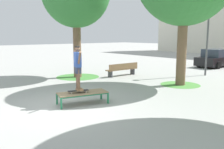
# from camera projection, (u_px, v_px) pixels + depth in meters

# --- Properties ---
(ground_plane) EXTENTS (120.00, 120.00, 0.00)m
(ground_plane) POSITION_uv_depth(u_px,v_px,m) (66.00, 106.00, 9.15)
(ground_plane) COLOR #A8A8A3
(skate_box) EXTENTS (1.24, 2.03, 0.46)m
(skate_box) POSITION_uv_depth(u_px,v_px,m) (83.00, 93.00, 9.37)
(skate_box) COLOR #237A4C
(skate_box) RESTS_ON ground
(skateboard) EXTENTS (0.46, 0.82, 0.09)m
(skateboard) POSITION_uv_depth(u_px,v_px,m) (78.00, 91.00, 9.28)
(skateboard) COLOR black
(skateboard) RESTS_ON skate_box
(skater) EXTENTS (0.97, 0.42, 1.69)m
(skater) POSITION_uv_depth(u_px,v_px,m) (78.00, 65.00, 9.12)
(skater) COLOR brown
(skater) RESTS_ON skateboard
(grass_patch_near_left) EXTENTS (2.73, 2.73, 0.01)m
(grass_patch_near_left) POSITION_uv_depth(u_px,v_px,m) (78.00, 77.00, 15.58)
(grass_patch_near_left) COLOR #47893D
(grass_patch_near_left) RESTS_ON ground
(grass_patch_mid_back) EXTENTS (2.10, 2.10, 0.01)m
(grass_patch_mid_back) POSITION_uv_depth(u_px,v_px,m) (180.00, 85.00, 13.09)
(grass_patch_mid_back) COLOR #519342
(grass_patch_mid_back) RESTS_ON ground
(car_black) EXTENTS (1.98, 4.23, 1.50)m
(car_black) POSITION_uv_depth(u_px,v_px,m) (216.00, 59.00, 20.58)
(car_black) COLOR black
(car_black) RESTS_ON ground
(park_bench) EXTENTS (0.55, 2.42, 0.83)m
(park_bench) POSITION_uv_depth(u_px,v_px,m) (122.00, 69.00, 15.92)
(park_bench) COLOR brown
(park_bench) RESTS_ON ground
(light_post) EXTENTS (0.36, 0.36, 5.83)m
(light_post) POSITION_uv_depth(u_px,v_px,m) (209.00, 17.00, 15.56)
(light_post) COLOR #4C4C51
(light_post) RESTS_ON ground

